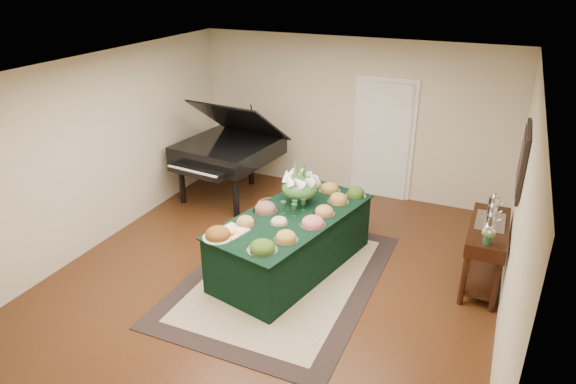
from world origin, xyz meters
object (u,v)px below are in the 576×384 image
at_px(buffet_table, 292,241).
at_px(floral_centerpiece, 300,184).
at_px(grand_piano, 228,149).
at_px(mahogany_sideboard, 487,239).

height_order(buffet_table, floral_centerpiece, floral_centerpiece).
distance_m(floral_centerpiece, grand_piano, 2.28).
distance_m(buffet_table, grand_piano, 2.58).
relative_size(buffet_table, grand_piano, 1.37).
bearing_deg(mahogany_sideboard, buffet_table, -166.05).
relative_size(floral_centerpiece, mahogany_sideboard, 0.41).
xyz_separation_m(grand_piano, mahogany_sideboard, (4.28, -1.08, -0.21)).
bearing_deg(buffet_table, grand_piano, 138.80).
height_order(grand_piano, mahogany_sideboard, grand_piano).
bearing_deg(buffet_table, floral_centerpiece, 97.96).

